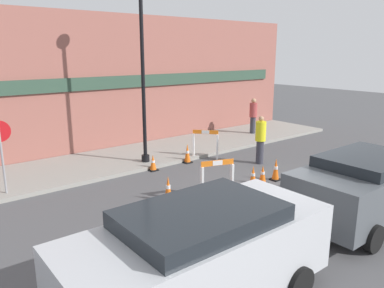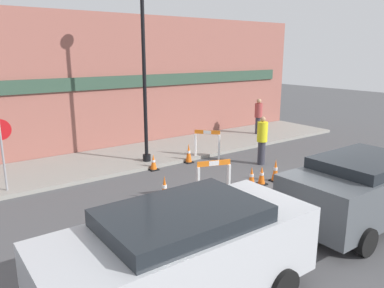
{
  "view_description": "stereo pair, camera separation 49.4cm",
  "coord_description": "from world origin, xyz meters",
  "views": [
    {
      "loc": [
        -8.1,
        -6.11,
        4.01
      ],
      "look_at": [
        -0.53,
        3.4,
        1.0
      ],
      "focal_mm": 35.0,
      "sensor_mm": 36.0,
      "label": 1
    },
    {
      "loc": [
        -7.71,
        -6.41,
        4.01
      ],
      "look_at": [
        -0.53,
        3.4,
        1.0
      ],
      "focal_mm": 35.0,
      "sensor_mm": 36.0,
      "label": 2
    }
  ],
  "objects": [
    {
      "name": "traffic_cone_2",
      "position": [
        0.11,
        1.21,
        0.3
      ],
      "size": [
        0.3,
        0.3,
        0.63
      ],
      "color": "black",
      "rests_on": "ground_plane"
    },
    {
      "name": "traffic_cone_4",
      "position": [
        1.08,
        1.13,
        0.35
      ],
      "size": [
        0.3,
        0.3,
        0.71
      ],
      "color": "black",
      "rests_on": "ground_plane"
    },
    {
      "name": "streetlamp_post",
      "position": [
        -1.3,
        5.14,
        4.17
      ],
      "size": [
        0.44,
        0.44,
        6.41
      ],
      "color": "black",
      "rests_on": "sidewalk_slab"
    },
    {
      "name": "barricade_1",
      "position": [
        0.88,
        4.35,
        0.63
      ],
      "size": [
        0.75,
        0.81,
        1.14
      ],
      "rotation": [
        0.0,
        0.0,
        8.59
      ],
      "color": "white",
      "rests_on": "ground_plane"
    },
    {
      "name": "traffic_cone_1",
      "position": [
        0.5,
        1.16,
        0.29
      ],
      "size": [
        0.3,
        0.3,
        0.6
      ],
      "color": "black",
      "rests_on": "ground_plane"
    },
    {
      "name": "traffic_cone_5",
      "position": [
        -2.61,
        1.84,
        0.35
      ],
      "size": [
        0.3,
        0.3,
        0.72
      ],
      "color": "black",
      "rests_on": "ground_plane"
    },
    {
      "name": "sidewalk_slab",
      "position": [
        0.0,
        6.15,
        0.06
      ],
      "size": [
        18.0,
        3.3,
        0.13
      ],
      "color": "gray",
      "rests_on": "ground_plane"
    },
    {
      "name": "stop_sign",
      "position": [
        -6.03,
        4.91,
        1.52
      ],
      "size": [
        0.6,
        0.11,
        2.08
      ],
      "rotation": [
        0.0,
        0.0,
        2.99
      ],
      "color": "gray",
      "rests_on": "sidewalk_slab"
    },
    {
      "name": "person_worker",
      "position": [
        2.07,
        2.68,
        0.95
      ],
      "size": [
        0.4,
        0.4,
        1.77
      ],
      "rotation": [
        0.0,
        0.0,
        3.06
      ],
      "color": "#33333D",
      "rests_on": "ground_plane"
    },
    {
      "name": "person_pedestrian",
      "position": [
        5.35,
        6.04,
        1.04
      ],
      "size": [
        0.49,
        0.49,
        1.7
      ],
      "rotation": [
        0.0,
        0.0,
        3.65
      ],
      "color": "#33333D",
      "rests_on": "sidewalk_slab"
    },
    {
      "name": "parked_car_1",
      "position": [
        0.43,
        -2.09,
        0.94
      ],
      "size": [
        4.19,
        1.98,
        1.65
      ],
      "color": "#4C5156",
      "rests_on": "ground_plane"
    },
    {
      "name": "ground_plane",
      "position": [
        0.0,
        0.0,
        0.0
      ],
      "size": [
        60.0,
        60.0,
        0.0
      ],
      "primitive_type": "plane",
      "color": "#4C4C4F"
    },
    {
      "name": "traffic_cone_0",
      "position": [
        -1.46,
        4.4,
        0.27
      ],
      "size": [
        0.3,
        0.3,
        0.56
      ],
      "color": "black",
      "rests_on": "ground_plane"
    },
    {
      "name": "traffic_cone_3",
      "position": [
        0.05,
        4.4,
        0.35
      ],
      "size": [
        0.3,
        0.3,
        0.73
      ],
      "color": "black",
      "rests_on": "ground_plane"
    },
    {
      "name": "barricade_0",
      "position": [
        -1.5,
        1.07,
        0.63
      ],
      "size": [
        0.95,
        0.43,
        1.15
      ],
      "rotation": [
        0.0,
        0.0,
        5.95
      ],
      "color": "white",
      "rests_on": "ground_plane"
    },
    {
      "name": "storefront_facade",
      "position": [
        0.0,
        7.88,
        2.75
      ],
      "size": [
        18.0,
        0.22,
        5.5
      ],
      "color": "#93564C",
      "rests_on": "ground_plane"
    },
    {
      "name": "parked_car_0",
      "position": [
        -4.72,
        -2.09,
        0.97
      ],
      "size": [
        4.45,
        1.95,
        1.72
      ],
      "color": "#B7BABF",
      "rests_on": "ground_plane"
    }
  ]
}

